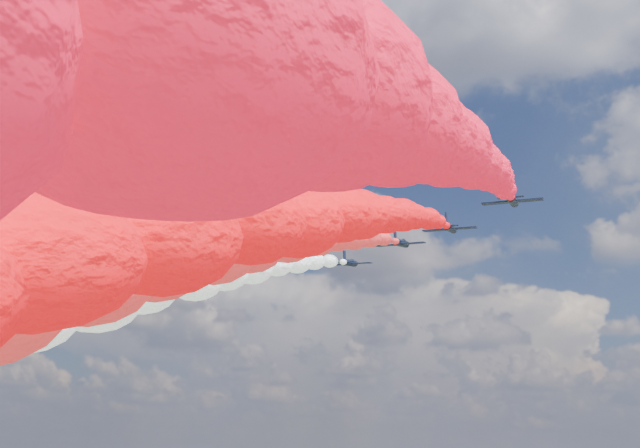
% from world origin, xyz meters
% --- Properties ---
extents(jet_0, '(8.84, 11.64, 4.22)m').
position_xyz_m(jet_0, '(-29.43, -4.69, 94.32)').
color(jet_0, black).
extents(jet_1, '(8.41, 11.34, 4.22)m').
position_xyz_m(jet_1, '(-20.96, 3.96, 94.32)').
color(jet_1, black).
extents(jet_2, '(8.28, 11.24, 4.22)m').
position_xyz_m(jet_2, '(-11.18, 13.37, 94.32)').
color(jet_2, black).
extents(trail_2, '(6.78, 119.61, 38.41)m').
position_xyz_m(trail_2, '(-11.18, -47.58, 77.71)').
color(trail_2, blue).
extents(jet_3, '(8.30, 11.26, 4.22)m').
position_xyz_m(jet_3, '(-1.31, 11.14, 94.32)').
color(jet_3, black).
extents(trail_3, '(6.78, 119.61, 38.41)m').
position_xyz_m(trail_3, '(-1.31, -49.82, 77.71)').
color(trail_3, white).
extents(jet_4, '(8.24, 11.22, 4.22)m').
position_xyz_m(jet_4, '(-0.44, 24.09, 94.32)').
color(jet_4, black).
extents(trail_4, '(6.78, 119.61, 38.41)m').
position_xyz_m(trail_4, '(-0.44, -36.86, 77.71)').
color(trail_4, white).
extents(jet_5, '(8.53, 11.42, 4.22)m').
position_xyz_m(jet_5, '(11.35, 12.15, 94.32)').
color(jet_5, black).
extents(trail_5, '(6.78, 119.61, 38.41)m').
position_xyz_m(trail_5, '(11.35, -48.81, 77.71)').
color(trail_5, red).
extents(jet_6, '(8.12, 11.13, 4.22)m').
position_xyz_m(jet_6, '(20.45, 4.94, 94.32)').
color(jet_6, black).
extents(trail_6, '(6.78, 119.61, 38.41)m').
position_xyz_m(trail_6, '(20.45, -56.01, 77.71)').
color(trail_6, red).
extents(jet_7, '(8.24, 11.22, 4.22)m').
position_xyz_m(jet_7, '(30.63, -7.10, 94.32)').
color(jet_7, black).
extents(trail_7, '(6.78, 119.61, 38.41)m').
position_xyz_m(trail_7, '(30.63, -68.06, 77.71)').
color(trail_7, red).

